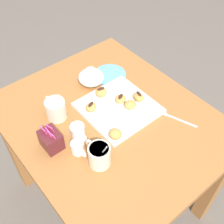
{
  "coord_description": "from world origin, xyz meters",
  "views": [
    {
      "loc": [
        -0.65,
        0.52,
        1.7
      ],
      "look_at": [
        0.01,
        -0.02,
        0.77
      ],
      "focal_mm": 45.64,
      "sensor_mm": 36.0,
      "label": 1
    }
  ],
  "objects_px": {
    "beignet_0": "(101,92)",
    "beignet_4": "(121,99)",
    "chocolate_sauce_pitcher": "(78,147)",
    "beignet_3": "(130,105)",
    "ice_cream_bowl": "(91,76)",
    "beignet_1": "(115,134)",
    "dining_table": "(110,137)",
    "coffee_mug_cream_left": "(99,155)",
    "pastry_plate_square": "(118,108)",
    "beignet_5": "(91,107)",
    "coffee_mug_cream_right": "(55,109)",
    "saucer_sky_left": "(110,75)",
    "beignet_2": "(139,97)",
    "sugar_caddy": "(51,140)",
    "cream_pitcher_white": "(78,132)"
  },
  "relations": [
    {
      "from": "dining_table",
      "to": "ice_cream_bowl",
      "type": "xyz_separation_m",
      "value": [
        0.24,
        -0.08,
        0.18
      ]
    },
    {
      "from": "ice_cream_bowl",
      "to": "chocolate_sauce_pitcher",
      "type": "bearing_deg",
      "value": 135.96
    },
    {
      "from": "coffee_mug_cream_right",
      "to": "beignet_4",
      "type": "distance_m",
      "value": 0.3
    },
    {
      "from": "pastry_plate_square",
      "to": "coffee_mug_cream_right",
      "type": "height_order",
      "value": "coffee_mug_cream_right"
    },
    {
      "from": "beignet_0",
      "to": "beignet_4",
      "type": "bearing_deg",
      "value": -152.91
    },
    {
      "from": "beignet_5",
      "to": "dining_table",
      "type": "bearing_deg",
      "value": -152.2
    },
    {
      "from": "sugar_caddy",
      "to": "beignet_3",
      "type": "xyz_separation_m",
      "value": [
        -0.05,
        -0.38,
        -0.01
      ]
    },
    {
      "from": "dining_table",
      "to": "beignet_1",
      "type": "relative_size",
      "value": 18.15
    },
    {
      "from": "coffee_mug_cream_right",
      "to": "saucer_sky_left",
      "type": "height_order",
      "value": "coffee_mug_cream_right"
    },
    {
      "from": "beignet_1",
      "to": "beignet_5",
      "type": "relative_size",
      "value": 1.0
    },
    {
      "from": "sugar_caddy",
      "to": "ice_cream_bowl",
      "type": "bearing_deg",
      "value": -59.49
    },
    {
      "from": "pastry_plate_square",
      "to": "beignet_3",
      "type": "xyz_separation_m",
      "value": [
        -0.04,
        -0.04,
        0.02
      ]
    },
    {
      "from": "dining_table",
      "to": "ice_cream_bowl",
      "type": "relative_size",
      "value": 7.71
    },
    {
      "from": "chocolate_sauce_pitcher",
      "to": "beignet_4",
      "type": "height_order",
      "value": "chocolate_sauce_pitcher"
    },
    {
      "from": "saucer_sky_left",
      "to": "beignet_2",
      "type": "distance_m",
      "value": 0.24
    },
    {
      "from": "coffee_mug_cream_left",
      "to": "beignet_4",
      "type": "height_order",
      "value": "coffee_mug_cream_left"
    },
    {
      "from": "coffee_mug_cream_left",
      "to": "sugar_caddy",
      "type": "distance_m",
      "value": 0.21
    },
    {
      "from": "dining_table",
      "to": "beignet_5",
      "type": "height_order",
      "value": "beignet_5"
    },
    {
      "from": "chocolate_sauce_pitcher",
      "to": "saucer_sky_left",
      "type": "height_order",
      "value": "chocolate_sauce_pitcher"
    },
    {
      "from": "dining_table",
      "to": "coffee_mug_cream_left",
      "type": "distance_m",
      "value": 0.3
    },
    {
      "from": "sugar_caddy",
      "to": "ice_cream_bowl",
      "type": "height_order",
      "value": "sugar_caddy"
    },
    {
      "from": "coffee_mug_cream_left",
      "to": "beignet_4",
      "type": "bearing_deg",
      "value": -54.99
    },
    {
      "from": "beignet_1",
      "to": "beignet_3",
      "type": "distance_m",
      "value": 0.18
    },
    {
      "from": "beignet_0",
      "to": "chocolate_sauce_pitcher",
      "type": "bearing_deg",
      "value": 125.21
    },
    {
      "from": "cream_pitcher_white",
      "to": "saucer_sky_left",
      "type": "bearing_deg",
      "value": -57.48
    },
    {
      "from": "beignet_1",
      "to": "ice_cream_bowl",
      "type": "bearing_deg",
      "value": -21.27
    },
    {
      "from": "beignet_3",
      "to": "beignet_4",
      "type": "distance_m",
      "value": 0.06
    },
    {
      "from": "ice_cream_bowl",
      "to": "beignet_2",
      "type": "height_order",
      "value": "ice_cream_bowl"
    },
    {
      "from": "ice_cream_bowl",
      "to": "beignet_1",
      "type": "xyz_separation_m",
      "value": [
        -0.35,
        0.13,
        -0.01
      ]
    },
    {
      "from": "dining_table",
      "to": "ice_cream_bowl",
      "type": "height_order",
      "value": "ice_cream_bowl"
    },
    {
      "from": "chocolate_sauce_pitcher",
      "to": "beignet_3",
      "type": "distance_m",
      "value": 0.32
    },
    {
      "from": "sugar_caddy",
      "to": "chocolate_sauce_pitcher",
      "type": "bearing_deg",
      "value": -144.28
    },
    {
      "from": "beignet_5",
      "to": "beignet_0",
      "type": "bearing_deg",
      "value": -63.36
    },
    {
      "from": "pastry_plate_square",
      "to": "coffee_mug_cream_right",
      "type": "bearing_deg",
      "value": 59.95
    },
    {
      "from": "cream_pitcher_white",
      "to": "beignet_1",
      "type": "distance_m",
      "value": 0.15
    },
    {
      "from": "chocolate_sauce_pitcher",
      "to": "saucer_sky_left",
      "type": "bearing_deg",
      "value": -54.39
    },
    {
      "from": "beignet_0",
      "to": "beignet_2",
      "type": "distance_m",
      "value": 0.18
    },
    {
      "from": "coffee_mug_cream_left",
      "to": "coffee_mug_cream_right",
      "type": "xyz_separation_m",
      "value": [
        0.31,
        0.0,
        0.0
      ]
    },
    {
      "from": "pastry_plate_square",
      "to": "beignet_0",
      "type": "relative_size",
      "value": 5.62
    },
    {
      "from": "beignet_4",
      "to": "beignet_5",
      "type": "height_order",
      "value": "beignet_5"
    },
    {
      "from": "coffee_mug_cream_right",
      "to": "beignet_3",
      "type": "distance_m",
      "value": 0.33
    },
    {
      "from": "beignet_2",
      "to": "sugar_caddy",
      "type": "bearing_deg",
      "value": 84.69
    },
    {
      "from": "beignet_3",
      "to": "beignet_4",
      "type": "bearing_deg",
      "value": 9.31
    },
    {
      "from": "saucer_sky_left",
      "to": "beignet_5",
      "type": "height_order",
      "value": "beignet_5"
    },
    {
      "from": "pastry_plate_square",
      "to": "beignet_1",
      "type": "bearing_deg",
      "value": 135.57
    },
    {
      "from": "beignet_4",
      "to": "beignet_5",
      "type": "distance_m",
      "value": 0.14
    },
    {
      "from": "pastry_plate_square",
      "to": "beignet_5",
      "type": "xyz_separation_m",
      "value": [
        0.06,
        0.11,
        0.03
      ]
    },
    {
      "from": "ice_cream_bowl",
      "to": "beignet_5",
      "type": "distance_m",
      "value": 0.2
    },
    {
      "from": "dining_table",
      "to": "beignet_2",
      "type": "relative_size",
      "value": 18.25
    },
    {
      "from": "beignet_1",
      "to": "beignet_3",
      "type": "relative_size",
      "value": 0.99
    }
  ]
}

